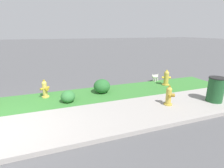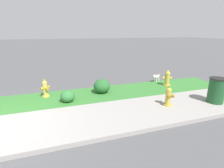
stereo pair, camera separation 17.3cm
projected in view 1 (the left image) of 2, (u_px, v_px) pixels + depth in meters
The scene contains 8 objects.
grass_verge at pixel (6, 105), 6.00m from camera, with size 18.00×1.84×0.01m, color #387A33.
fire_hydrant_far_end at pixel (166, 78), 8.18m from camera, with size 0.40×0.38×0.73m.
fire_hydrant_at_driveway at pixel (45, 89), 6.64m from camera, with size 0.35×0.33×0.70m.
fire_hydrant_across_street at pixel (169, 96), 5.94m from camera, with size 0.34×0.37×0.70m.
small_white_dog at pixel (155, 77), 8.82m from camera, with size 0.46×0.30×0.41m.
trash_bin at pixel (216, 90), 6.21m from camera, with size 0.57×0.57×0.90m.
shrub_bush_mid_verge at pixel (102, 86), 7.15m from camera, with size 0.68×0.68×0.58m.
shrub_bush_far_verge at pixel (68, 97), 6.21m from camera, with size 0.51×0.51×0.43m.
Camera 1 is at (1.51, -4.49, 2.44)m, focal length 28.00 mm.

